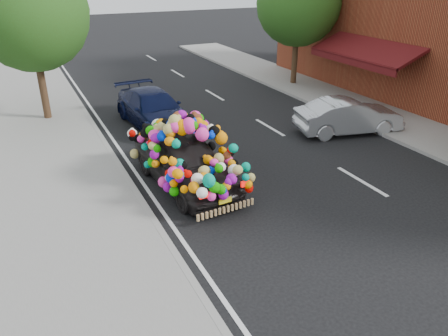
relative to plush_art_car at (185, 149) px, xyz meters
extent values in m
plane|color=black|center=(0.92, -2.00, -1.05)|extent=(100.00, 100.00, 0.00)
cube|color=gray|center=(-3.38, -2.00, -0.99)|extent=(4.00, 60.00, 0.12)
cube|color=gray|center=(-1.43, -2.00, -0.99)|extent=(0.15, 60.00, 0.13)
cube|color=gray|center=(9.12, 1.00, -0.99)|extent=(3.00, 40.00, 0.12)
cube|color=#4A0D0F|center=(9.62, 4.00, 1.30)|extent=(1.62, 5.20, 0.75)
cube|color=#4A0D0F|center=(8.87, 4.00, 0.90)|extent=(0.06, 5.20, 0.35)
cylinder|color=#332114|center=(-2.88, 7.50, 0.31)|extent=(0.28, 0.28, 2.73)
sphere|color=#2A4C14|center=(-2.88, 7.50, 2.98)|extent=(4.20, 4.20, 4.20)
cylinder|color=#332114|center=(8.92, 8.00, 0.27)|extent=(0.28, 0.28, 2.64)
sphere|color=#2A4C14|center=(8.92, 8.00, 2.85)|extent=(4.00, 4.00, 4.00)
imported|color=black|center=(0.00, 0.00, -0.35)|extent=(2.04, 4.29, 1.42)
cube|color=red|center=(-0.38, -2.14, -0.27)|extent=(0.22, 0.08, 0.14)
cube|color=red|center=(0.76, -2.04, -0.27)|extent=(0.22, 0.08, 0.14)
cube|color=yellow|center=(0.19, -2.10, -0.57)|extent=(0.34, 0.07, 0.12)
imported|color=black|center=(0.70, 5.10, -0.40)|extent=(2.17, 4.62, 1.30)
imported|color=#A5A8AD|center=(6.75, 1.30, -0.43)|extent=(4.00, 2.12, 1.25)
camera|label=1|loc=(-3.75, -10.22, 4.49)|focal=35.00mm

